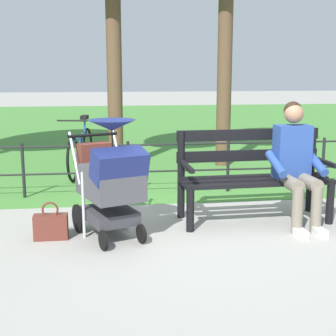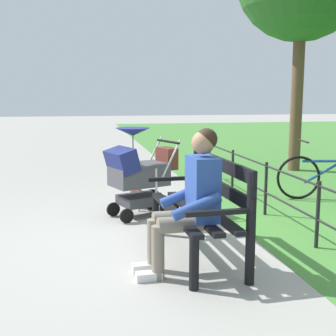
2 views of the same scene
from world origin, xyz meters
name	(u,v)px [view 1 (image 1 of 2)]	position (x,y,z in m)	size (l,w,h in m)	color
ground_plane	(197,224)	(0.00, 0.00, 0.00)	(60.00, 60.00, 0.00)	#9E9B93
grass_lawn	(140,127)	(0.00, -8.80, 0.00)	(40.00, 16.00, 0.01)	#478438
park_bench	(253,171)	(-0.63, -0.12, 0.53)	(1.62, 0.67, 0.96)	black
person_on_bench	(296,160)	(-1.01, 0.11, 0.68)	(0.55, 0.74, 1.28)	slate
stroller	(110,178)	(0.90, 0.32, 0.59)	(0.77, 1.00, 1.15)	black
handbag	(51,226)	(1.47, 0.29, 0.13)	(0.32, 0.14, 0.37)	brown
park_fence	(179,162)	(0.00, -1.31, 0.42)	(6.62, 0.04, 0.70)	black
bicycle	(81,151)	(1.33, -2.66, 0.36)	(0.46, 1.64, 0.89)	black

